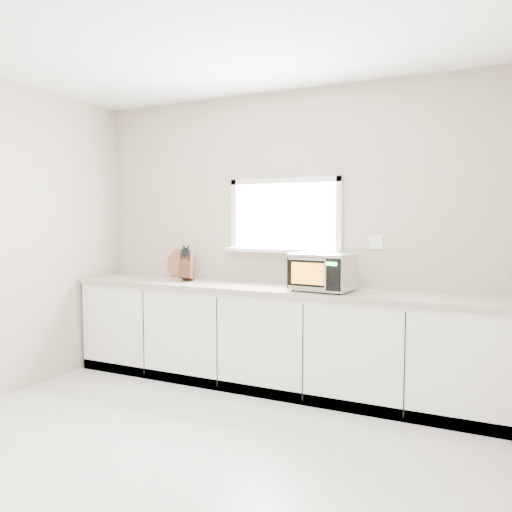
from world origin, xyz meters
The scene contains 8 objects.
ground centered at (0.00, 0.00, 0.00)m, with size 4.00×4.00×0.00m, color beige.
back_wall centered at (0.00, 2.00, 1.36)m, with size 4.00×0.17×2.70m.
cabinets centered at (0.00, 1.70, 0.44)m, with size 3.92×0.60×0.88m, color white.
countertop centered at (0.00, 1.69, 0.90)m, with size 3.92×0.64×0.04m, color #B4AB94.
microwave centered at (0.49, 1.63, 1.08)m, with size 0.52×0.44×0.31m.
knife_block centered at (-0.91, 1.72, 1.07)m, with size 0.18×0.26×0.35m.
cutting_board centered at (-1.15, 1.94, 1.07)m, with size 0.30×0.30×0.02m, color olive.
coffee_grinder centered at (0.25, 1.73, 1.04)m, with size 0.15×0.15×0.24m.
Camera 1 is at (1.76, -2.35, 1.52)m, focal length 35.00 mm.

